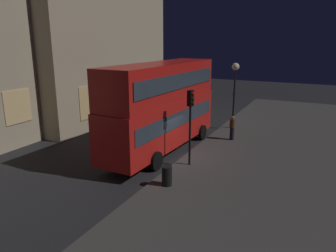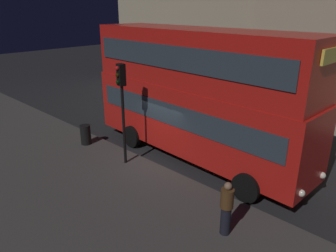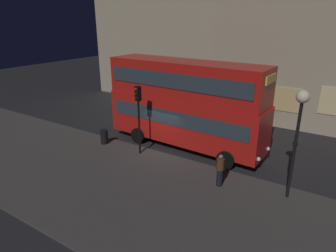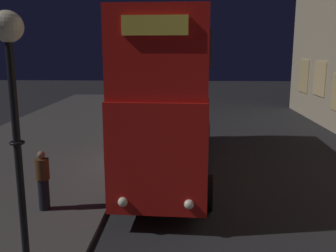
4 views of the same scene
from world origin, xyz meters
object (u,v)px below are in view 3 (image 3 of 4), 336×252
at_px(street_lamp, 300,117).
at_px(pedestrian, 220,170).
at_px(traffic_light_near_kerb, 138,106).
at_px(litter_bin, 104,137).
at_px(double_decker_bus, 185,101).

relative_size(street_lamp, pedestrian, 3.01).
height_order(traffic_light_near_kerb, litter_bin, traffic_light_near_kerb).
bearing_deg(street_lamp, litter_bin, 179.72).
height_order(pedestrian, litter_bin, pedestrian).
bearing_deg(traffic_light_near_kerb, litter_bin, -168.50).
height_order(traffic_light_near_kerb, street_lamp, street_lamp).
distance_m(double_decker_bus, litter_bin, 5.85).
xyz_separation_m(double_decker_bus, pedestrian, (3.98, -3.47, -2.12)).
relative_size(double_decker_bus, pedestrian, 6.26).
bearing_deg(pedestrian, street_lamp, -37.04).
relative_size(traffic_light_near_kerb, pedestrian, 2.48).
relative_size(pedestrian, litter_bin, 1.78).
bearing_deg(street_lamp, pedestrian, -165.69).
bearing_deg(traffic_light_near_kerb, pedestrian, 2.27).
height_order(double_decker_bus, pedestrian, double_decker_bus).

